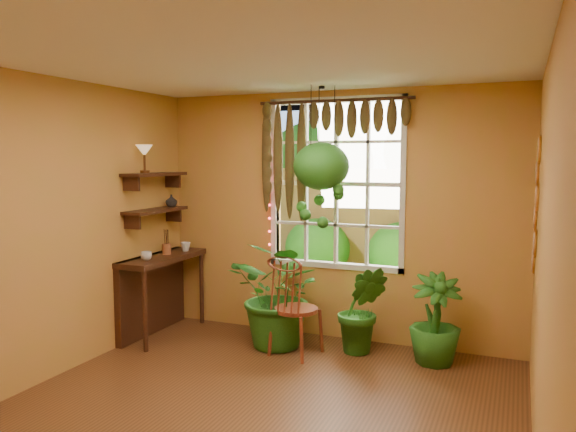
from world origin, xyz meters
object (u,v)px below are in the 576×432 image
windsor_chair (294,322)px  hanging_basket (321,171)px  potted_plant_left (281,294)px  potted_plant_mid (362,309)px  counter_ledge (155,285)px

windsor_chair → hanging_basket: size_ratio=0.82×
potted_plant_left → potted_plant_mid: potted_plant_left is taller
counter_ledge → windsor_chair: windsor_chair is taller
hanging_basket → counter_ledge: bearing=-172.4°
counter_ledge → potted_plant_mid: potted_plant_mid is taller
counter_ledge → potted_plant_mid: 2.34m
potted_plant_left → counter_ledge: bearing=-176.1°
windsor_chair → potted_plant_left: windsor_chair is taller
counter_ledge → potted_plant_left: (1.50, 0.10, 0.02)m
windsor_chair → potted_plant_mid: 0.70m
potted_plant_mid → windsor_chair: bearing=-152.7°
counter_ledge → potted_plant_left: bearing=3.9°
windsor_chair → potted_plant_left: 0.35m
windsor_chair → potted_plant_mid: size_ratio=1.30×
potted_plant_left → hanging_basket: size_ratio=0.79×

